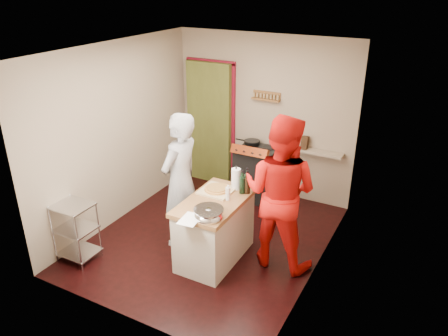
{
  "coord_description": "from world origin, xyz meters",
  "views": [
    {
      "loc": [
        2.61,
        -4.49,
        3.42
      ],
      "look_at": [
        0.22,
        0.0,
        1.13
      ],
      "focal_mm": 35.0,
      "sensor_mm": 36.0,
      "label": 1
    }
  ],
  "objects_px": {
    "stove": "(256,173)",
    "wire_shelving": "(76,229)",
    "person_red": "(280,192)",
    "island": "(215,228)",
    "person_stripe": "(180,181)"
  },
  "relations": [
    {
      "from": "island",
      "to": "person_stripe",
      "type": "bearing_deg",
      "value": 167.27
    },
    {
      "from": "stove",
      "to": "person_red",
      "type": "relative_size",
      "value": 0.51
    },
    {
      "from": "stove",
      "to": "wire_shelving",
      "type": "bearing_deg",
      "value": -116.85
    },
    {
      "from": "island",
      "to": "stove",
      "type": "bearing_deg",
      "value": 97.36
    },
    {
      "from": "wire_shelving",
      "to": "person_stripe",
      "type": "height_order",
      "value": "person_stripe"
    },
    {
      "from": "wire_shelving",
      "to": "island",
      "type": "bearing_deg",
      "value": 28.44
    },
    {
      "from": "wire_shelving",
      "to": "island",
      "type": "xyz_separation_m",
      "value": [
        1.56,
        0.84,
        0.02
      ]
    },
    {
      "from": "stove",
      "to": "wire_shelving",
      "type": "height_order",
      "value": "stove"
    },
    {
      "from": "person_stripe",
      "to": "person_red",
      "type": "bearing_deg",
      "value": 102.23
    },
    {
      "from": "person_red",
      "to": "island",
      "type": "bearing_deg",
      "value": 26.39
    },
    {
      "from": "person_stripe",
      "to": "island",
      "type": "bearing_deg",
      "value": 80.94
    },
    {
      "from": "stove",
      "to": "island",
      "type": "xyz_separation_m",
      "value": [
        0.23,
        -1.78,
        0.01
      ]
    },
    {
      "from": "stove",
      "to": "island",
      "type": "height_order",
      "value": "island"
    },
    {
      "from": "stove",
      "to": "person_stripe",
      "type": "bearing_deg",
      "value": -102.34
    },
    {
      "from": "person_red",
      "to": "person_stripe",
      "type": "bearing_deg",
      "value": 10.34
    }
  ]
}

